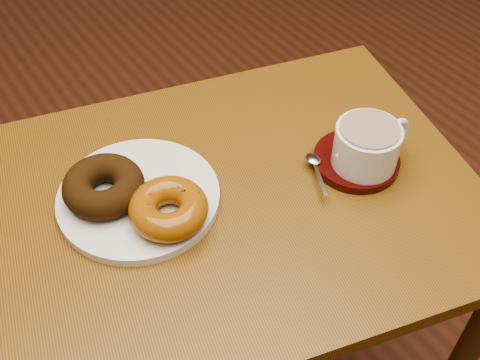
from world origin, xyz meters
TOP-DOWN VIEW (x-y plane):
  - cafe_table at (-0.18, 0.29)m, footprint 0.85×0.72m
  - donut_plate at (-0.29, 0.35)m, footprint 0.31×0.31m
  - donut_cinnamon at (-0.33, 0.38)m, footprint 0.14×0.14m
  - donut_caramel at (-0.28, 0.29)m, footprint 0.13×0.13m
  - saucer at (0.02, 0.23)m, footprint 0.16×0.16m
  - coffee_cup at (0.02, 0.22)m, footprint 0.13×0.10m
  - teaspoon at (-0.05, 0.26)m, footprint 0.05×0.09m

SIDE VIEW (x-z plane):
  - cafe_table at x=-0.18m, z-range 0.24..0.93m
  - saucer at x=0.02m, z-range 0.69..0.71m
  - donut_plate at x=-0.29m, z-range 0.69..0.71m
  - teaspoon at x=-0.05m, z-range 0.71..0.71m
  - donut_caramel at x=-0.28m, z-range 0.71..0.75m
  - donut_cinnamon at x=-0.33m, z-range 0.71..0.75m
  - coffee_cup at x=0.02m, z-range 0.71..0.77m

